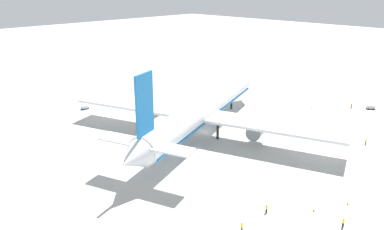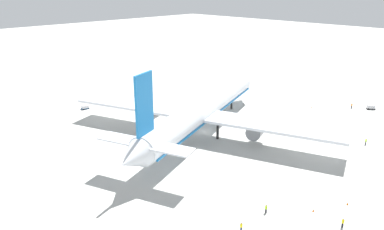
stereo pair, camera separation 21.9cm
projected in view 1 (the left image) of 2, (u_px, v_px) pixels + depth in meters
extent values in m
plane|color=#B2B2AD|center=(204.00, 132.00, 106.63)|extent=(600.00, 600.00, 0.00)
cylinder|color=silver|center=(204.00, 108.00, 104.29)|extent=(62.88, 27.42, 6.63)
cone|color=silver|center=(244.00, 80.00, 133.96)|extent=(7.15, 7.88, 6.50)
cone|color=silver|center=(132.00, 159.00, 74.05)|extent=(8.33, 8.13, 6.30)
cube|color=#1972BF|center=(145.00, 104.00, 75.38)|extent=(5.83, 2.45, 12.70)
cube|color=silver|center=(122.00, 139.00, 80.06)|extent=(7.33, 10.56, 0.36)
cube|color=silver|center=(170.00, 149.00, 75.37)|extent=(7.33, 10.56, 0.36)
cube|color=silver|center=(135.00, 105.00, 110.21)|extent=(19.91, 35.71, 0.70)
cylinder|color=slate|center=(152.00, 113.00, 109.68)|extent=(5.67, 5.00, 3.64)
cube|color=silver|center=(276.00, 126.00, 93.54)|extent=(19.91, 35.71, 0.70)
cylinder|color=slate|center=(256.00, 130.00, 97.25)|extent=(6.55, 5.53, 3.91)
cylinder|color=black|center=(231.00, 103.00, 125.20)|extent=(0.70, 0.70, 3.77)
cylinder|color=black|center=(182.00, 126.00, 105.41)|extent=(0.70, 0.70, 3.77)
cylinder|color=black|center=(218.00, 132.00, 101.12)|extent=(0.70, 0.70, 3.77)
cube|color=#1972BF|center=(204.00, 114.00, 104.89)|extent=(60.35, 26.26, 0.50)
cube|color=#595B60|center=(370.00, 108.00, 125.42)|extent=(2.73, 3.01, 0.15)
cylinder|color=#333338|center=(376.00, 109.00, 125.20)|extent=(0.42, 0.53, 0.08)
cube|color=silver|center=(371.00, 107.00, 125.22)|extent=(2.36, 2.58, 1.05)
cylinder|color=black|center=(373.00, 108.00, 125.96)|extent=(0.33, 0.39, 0.40)
cylinder|color=black|center=(374.00, 109.00, 124.65)|extent=(0.33, 0.39, 0.40)
cylinder|color=black|center=(367.00, 108.00, 126.23)|extent=(0.33, 0.39, 0.40)
cylinder|color=black|center=(368.00, 109.00, 124.93)|extent=(0.33, 0.39, 0.40)
cube|color=#26598C|center=(85.00, 108.00, 125.40)|extent=(2.55, 1.60, 0.15)
cylinder|color=#333338|center=(81.00, 109.00, 124.46)|extent=(0.60, 0.13, 0.08)
cube|color=silver|center=(85.00, 107.00, 125.21)|extent=(2.15, 1.43, 0.96)
cylinder|color=black|center=(83.00, 110.00, 124.35)|extent=(0.41, 0.15, 0.40)
cylinder|color=black|center=(81.00, 109.00, 125.35)|extent=(0.41, 0.15, 0.40)
cylinder|color=black|center=(89.00, 108.00, 125.49)|extent=(0.41, 0.15, 0.40)
cylinder|color=black|center=(87.00, 107.00, 126.49)|extent=(0.41, 0.15, 0.40)
cube|color=gray|center=(84.00, 101.00, 133.52)|extent=(1.87, 2.84, 0.15)
cylinder|color=#333338|center=(85.00, 102.00, 132.27)|extent=(0.19, 0.60, 0.08)
cylinder|color=black|center=(87.00, 101.00, 133.15)|extent=(0.19, 0.42, 0.40)
cylinder|color=black|center=(83.00, 102.00, 132.40)|extent=(0.19, 0.42, 0.40)
cylinder|color=black|center=(85.00, 100.00, 134.70)|extent=(0.19, 0.42, 0.40)
cylinder|color=black|center=(81.00, 101.00, 133.94)|extent=(0.19, 0.42, 0.40)
cylinder|color=black|center=(343.00, 225.00, 64.93)|extent=(0.44, 0.44, 0.84)
cylinder|color=yellow|center=(343.00, 221.00, 64.69)|extent=(0.55, 0.55, 0.63)
sphere|color=tan|center=(344.00, 219.00, 64.54)|extent=(0.23, 0.23, 0.23)
cylinder|color=black|center=(266.00, 211.00, 68.94)|extent=(0.44, 0.44, 0.82)
cylinder|color=#B2F219|center=(267.00, 207.00, 68.70)|extent=(0.55, 0.55, 0.61)
sphere|color=#8C6647|center=(267.00, 205.00, 68.57)|extent=(0.22, 0.22, 0.22)
cylinder|color=black|center=(351.00, 107.00, 126.38)|extent=(0.35, 0.35, 0.85)
cylinder|color=orange|center=(352.00, 105.00, 126.13)|extent=(0.43, 0.43, 0.64)
sphere|color=#8C6647|center=(352.00, 103.00, 125.99)|extent=(0.23, 0.23, 0.23)
cylinder|color=navy|center=(242.00, 229.00, 63.78)|extent=(0.42, 0.42, 0.84)
cylinder|color=yellow|center=(242.00, 225.00, 63.53)|extent=(0.53, 0.53, 0.63)
sphere|color=#8C6647|center=(242.00, 223.00, 63.39)|extent=(0.23, 0.23, 0.23)
cylinder|color=#3F3F47|center=(366.00, 143.00, 98.05)|extent=(0.39, 0.39, 0.81)
cylinder|color=#B2F219|center=(366.00, 140.00, 97.82)|extent=(0.48, 0.48, 0.61)
sphere|color=#8C6647|center=(366.00, 139.00, 97.68)|extent=(0.22, 0.22, 0.22)
cone|color=orange|center=(348.00, 203.00, 71.48)|extent=(0.36, 0.36, 0.55)
cone|color=orange|center=(312.00, 107.00, 126.48)|extent=(0.36, 0.36, 0.55)
cone|color=orange|center=(314.00, 210.00, 69.34)|extent=(0.36, 0.36, 0.55)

